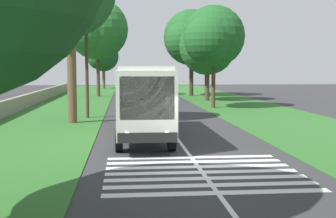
% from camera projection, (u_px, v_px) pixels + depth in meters
% --- Properties ---
extents(ground, '(160.00, 160.00, 0.00)m').
position_uv_depth(ground, '(194.00, 162.00, 18.06)').
color(ground, '#333335').
extents(grass_verge_left, '(120.00, 8.00, 0.04)m').
position_uv_depth(grass_verge_left, '(45.00, 120.00, 32.16)').
color(grass_verge_left, '#2D6628').
rests_on(grass_verge_left, ground).
extents(grass_verge_right, '(120.00, 8.00, 0.04)m').
position_uv_depth(grass_verge_right, '(275.00, 118.00, 33.70)').
color(grass_verge_right, '#2D6628').
rests_on(grass_verge_right, ground).
extents(centre_line, '(110.00, 0.16, 0.01)m').
position_uv_depth(centre_line, '(163.00, 119.00, 32.93)').
color(centre_line, silver).
rests_on(centre_line, ground).
extents(coach_bus, '(11.16, 2.62, 3.73)m').
position_uv_depth(coach_bus, '(142.00, 97.00, 23.93)').
color(coach_bus, silver).
rests_on(coach_bus, ground).
extents(zebra_crossing, '(5.85, 6.80, 0.01)m').
position_uv_depth(zebra_crossing, '(202.00, 172.00, 16.24)').
color(zebra_crossing, silver).
rests_on(zebra_crossing, ground).
extents(trailing_car_0, '(4.30, 1.78, 1.43)m').
position_uv_depth(trailing_car_0, '(135.00, 99.00, 44.34)').
color(trailing_car_0, '#B21E1E').
rests_on(trailing_car_0, ground).
extents(trailing_car_1, '(4.30, 1.78, 1.43)m').
position_uv_depth(trailing_car_1, '(130.00, 94.00, 51.54)').
color(trailing_car_1, '#B21E1E').
rests_on(trailing_car_1, ground).
extents(roadside_tree_left_0, '(6.63, 5.23, 8.14)m').
position_uv_depth(roadside_tree_left_0, '(103.00, 57.00, 79.58)').
color(roadside_tree_left_0, brown).
rests_on(roadside_tree_left_0, grass_verge_left).
extents(roadside_tree_left_3, '(9.01, 7.58, 12.14)m').
position_uv_depth(roadside_tree_left_3, '(96.00, 31.00, 57.43)').
color(roadside_tree_left_3, '#4C3826').
rests_on(roadside_tree_left_3, grass_verge_left).
extents(roadside_tree_right_0, '(7.19, 6.20, 9.00)m').
position_uv_depth(roadside_tree_right_0, '(206.00, 48.00, 50.43)').
color(roadside_tree_right_0, '#4C3826').
rests_on(roadside_tree_right_0, grass_verge_right).
extents(roadside_tree_right_2, '(8.89, 7.09, 10.97)m').
position_uv_depth(roadside_tree_right_2, '(190.00, 39.00, 58.71)').
color(roadside_tree_right_2, '#3D2D1E').
rests_on(roadside_tree_right_2, grass_verge_right).
extents(roadside_tree_right_3, '(6.87, 5.67, 9.18)m').
position_uv_depth(roadside_tree_right_3, '(212.00, 38.00, 41.11)').
color(roadside_tree_right_3, '#4C3826').
rests_on(roadside_tree_right_3, grass_verge_right).
extents(utility_pole, '(0.24, 1.40, 8.50)m').
position_uv_depth(utility_pole, '(87.00, 57.00, 33.02)').
color(utility_pole, '#473828').
rests_on(utility_pole, grass_verge_left).
extents(roadside_wall, '(70.00, 0.40, 1.19)m').
position_uv_depth(roadside_wall, '(12.00, 106.00, 36.74)').
color(roadside_wall, gray).
rests_on(roadside_wall, grass_verge_left).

